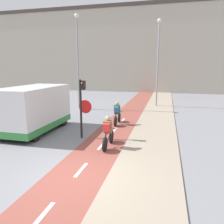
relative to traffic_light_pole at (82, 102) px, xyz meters
The scene contains 10 objects.
ground_plane 4.50m from the traffic_light_pole, 72.24° to the right, with size 120.00×120.00×0.00m, color gray.
bike_lane 4.49m from the traffic_light_pole, 72.23° to the right, with size 2.05×60.00×0.02m.
sidewalk_strip 5.54m from the traffic_light_pole, 48.35° to the right, with size 2.40×60.00×0.05m.
building_row_background 24.37m from the traffic_light_pole, 87.01° to the left, with size 60.00×5.20×12.20m.
traffic_light_pole is the anchor object (origin of this frame).
street_lamp_far 8.53m from the traffic_light_pole, 113.78° to the left, with size 0.36×0.36×7.77m.
street_lamp_sidewalk 11.18m from the traffic_light_pole, 73.05° to the left, with size 0.36×0.36×7.67m.
cyclist_near 2.20m from the traffic_light_pole, 32.47° to the right, with size 0.46×1.77×1.46m.
cyclist_far 3.43m from the traffic_light_pole, 70.20° to the left, with size 0.46×1.72×1.46m.
van 3.14m from the traffic_light_pole, behind, with size 2.20×4.56×2.51m.
Camera 1 is at (2.78, -6.12, 3.56)m, focal length 35.00 mm.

